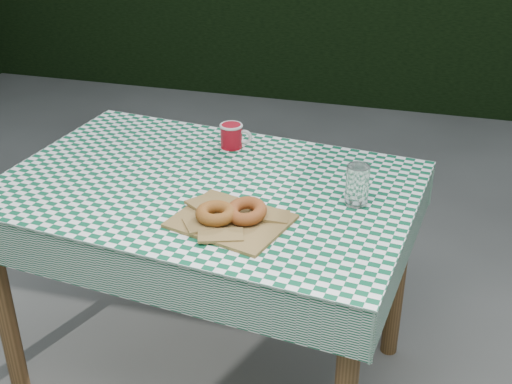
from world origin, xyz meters
TOP-DOWN VIEW (x-y plane):
  - table at (-0.09, 0.04)m, footprint 1.31×0.96m
  - tablecloth at (-0.09, 0.04)m, footprint 1.34×0.98m
  - paper_bag at (0.05, -0.16)m, footprint 0.35×0.31m
  - bagel_front at (0.01, -0.18)m, footprint 0.14×0.14m
  - bagel_back at (0.09, -0.14)m, footprint 0.15×0.15m
  - coffee_mug at (-0.10, 0.32)m, footprint 0.16×0.16m
  - drinking_glass at (0.36, 0.04)m, footprint 0.08×0.08m

SIDE VIEW (x-z plane):
  - table at x=-0.09m, z-range 0.00..0.75m
  - tablecloth at x=-0.09m, z-range 0.75..0.76m
  - paper_bag at x=0.05m, z-range 0.76..0.77m
  - bagel_front at x=0.01m, z-range 0.77..0.81m
  - bagel_back at x=0.09m, z-range 0.77..0.81m
  - coffee_mug at x=-0.10m, z-range 0.76..0.84m
  - drinking_glass at x=0.36m, z-range 0.76..0.88m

